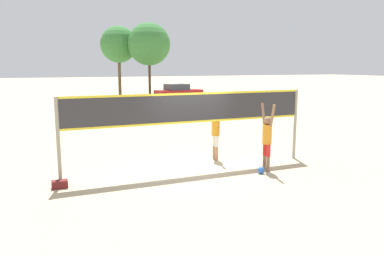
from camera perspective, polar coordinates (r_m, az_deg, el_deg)
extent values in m
plane|color=#C6B28C|center=(11.64, 0.00, -6.37)|extent=(200.00, 200.00, 0.00)
cylinder|color=gray|center=(10.52, -19.71, -1.98)|extent=(0.10, 0.10, 2.38)
cylinder|color=gray|center=(13.33, 15.43, 0.55)|extent=(0.10, 0.10, 2.38)
cube|color=#2D2D33|center=(11.27, 0.00, 3.09)|extent=(7.60, 0.02, 0.91)
cube|color=yellow|center=(11.23, 0.00, 5.25)|extent=(7.60, 0.03, 0.06)
cube|color=yellow|center=(11.33, 0.00, 0.95)|extent=(7.60, 0.03, 0.06)
cylinder|color=#8C664C|center=(11.62, 11.52, -5.42)|extent=(0.11, 0.11, 0.46)
cylinder|color=red|center=(11.52, 11.58, -3.39)|extent=(0.12, 0.12, 0.38)
cylinder|color=#8C664C|center=(11.78, 10.97, -5.20)|extent=(0.11, 0.11, 0.46)
cylinder|color=red|center=(11.68, 11.03, -3.20)|extent=(0.12, 0.12, 0.38)
cylinder|color=orange|center=(11.50, 11.38, -0.93)|extent=(0.28, 0.28, 0.60)
sphere|color=#8C664C|center=(11.44, 11.45, 1.11)|extent=(0.23, 0.23, 0.23)
cylinder|color=#8C664C|center=(11.22, 12.17, 1.86)|extent=(0.08, 0.22, 0.67)
cylinder|color=#8C664C|center=(11.61, 10.82, 2.15)|extent=(0.08, 0.22, 0.67)
cylinder|color=tan|center=(12.95, 3.39, -3.71)|extent=(0.11, 0.11, 0.46)
cylinder|color=white|center=(12.86, 3.40, -1.90)|extent=(0.12, 0.12, 0.38)
cylinder|color=tan|center=(12.78, 3.78, -3.90)|extent=(0.11, 0.11, 0.46)
cylinder|color=white|center=(12.69, 3.80, -2.06)|extent=(0.12, 0.12, 0.38)
cylinder|color=orange|center=(12.69, 3.63, 0.17)|extent=(0.28, 0.28, 0.59)
sphere|color=tan|center=(12.63, 3.65, 2.01)|extent=(0.23, 0.23, 0.23)
cylinder|color=tan|center=(12.82, 3.18, 2.93)|extent=(0.08, 0.22, 0.66)
cylinder|color=tan|center=(12.39, 4.15, 2.70)|extent=(0.08, 0.22, 0.66)
sphere|color=blue|center=(11.39, 10.49, -6.33)|extent=(0.21, 0.21, 0.21)
cube|color=maroon|center=(10.52, -19.51, -8.08)|extent=(0.40, 0.24, 0.21)
cube|color=maroon|center=(35.27, -2.02, 5.16)|extent=(4.61, 2.41, 0.83)
cube|color=#2D333D|center=(35.11, -2.34, 6.27)|extent=(2.20, 1.90, 0.55)
cylinder|color=black|center=(36.69, -0.82, 4.98)|extent=(0.67, 0.32, 0.64)
cylinder|color=black|center=(35.27, 0.58, 4.80)|extent=(0.67, 0.32, 0.64)
cylinder|color=black|center=(35.37, -4.62, 4.78)|extent=(0.67, 0.32, 0.64)
cylinder|color=black|center=(33.90, -3.33, 4.60)|extent=(0.67, 0.32, 0.64)
cylinder|color=brown|center=(40.80, -10.98, 7.87)|extent=(0.32, 0.32, 4.35)
sphere|color=#387A38|center=(40.85, -11.12, 12.39)|extent=(3.82, 3.82, 3.82)
cylinder|color=#4C3823|center=(39.15, -6.47, 7.79)|extent=(0.26, 0.26, 4.18)
sphere|color=#387A38|center=(39.19, -6.57, 12.59)|extent=(4.32, 4.32, 4.32)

